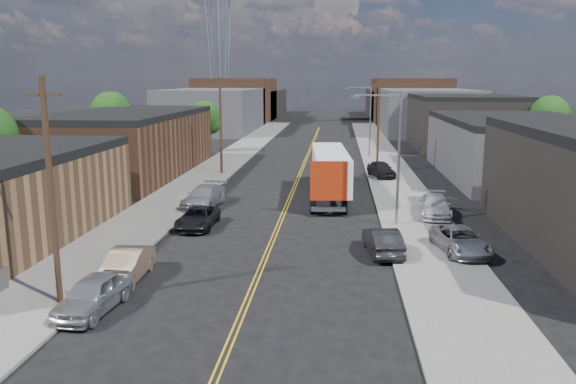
% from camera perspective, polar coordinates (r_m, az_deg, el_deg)
% --- Properties ---
extents(ground, '(260.00, 260.00, 0.00)m').
position_cam_1_polar(ground, '(73.22, 1.98, 3.66)').
color(ground, black).
rests_on(ground, ground).
extents(centerline, '(0.32, 120.00, 0.01)m').
position_cam_1_polar(centerline, '(58.42, 1.16, 1.70)').
color(centerline, gold).
rests_on(centerline, ground).
extents(sidewalk_left, '(5.00, 140.00, 0.15)m').
position_cam_1_polar(sidewalk_left, '(59.80, -7.96, 1.89)').
color(sidewalk_left, slate).
rests_on(sidewalk_left, ground).
extents(sidewalk_right, '(5.00, 140.00, 0.15)m').
position_cam_1_polar(sidewalk_right, '(58.53, 10.48, 1.60)').
color(sidewalk_right, slate).
rests_on(sidewalk_right, ground).
extents(warehouse_brown, '(12.00, 26.00, 6.60)m').
position_cam_1_polar(warehouse_brown, '(60.92, -16.10, 4.79)').
color(warehouse_brown, '#513220').
rests_on(warehouse_brown, ground).
extents(industrial_right_b, '(14.00, 24.00, 6.10)m').
position_cam_1_polar(industrial_right_b, '(61.54, 22.19, 4.22)').
color(industrial_right_b, '#3E3F41').
rests_on(industrial_right_b, ground).
extents(industrial_right_c, '(14.00, 22.00, 7.60)m').
position_cam_1_polar(industrial_right_c, '(86.56, 17.27, 6.89)').
color(industrial_right_c, black).
rests_on(industrial_right_c, ground).
extents(skyline_left_a, '(16.00, 30.00, 8.00)m').
position_cam_1_polar(skyline_left_a, '(110.24, -7.52, 8.26)').
color(skyline_left_a, '#3E3F41').
rests_on(skyline_left_a, ground).
extents(skyline_right_a, '(16.00, 30.00, 8.00)m').
position_cam_1_polar(skyline_right_a, '(108.79, 13.73, 8.00)').
color(skyline_right_a, '#3E3F41').
rests_on(skyline_right_a, ground).
extents(skyline_left_b, '(16.00, 26.00, 10.00)m').
position_cam_1_polar(skyline_left_b, '(134.68, -5.20, 9.29)').
color(skyline_left_b, '#513220').
rests_on(skyline_left_b, ground).
extents(skyline_right_b, '(16.00, 26.00, 10.00)m').
position_cam_1_polar(skyline_right_b, '(133.50, 12.17, 9.06)').
color(skyline_right_b, '#513220').
rests_on(skyline_right_b, ground).
extents(skyline_left_c, '(16.00, 40.00, 7.00)m').
position_cam_1_polar(skyline_left_c, '(154.45, -3.85, 9.02)').
color(skyline_left_c, black).
rests_on(skyline_left_c, ground).
extents(skyline_right_c, '(16.00, 40.00, 7.00)m').
position_cam_1_polar(skyline_right_c, '(153.42, 11.25, 8.81)').
color(skyline_right_c, black).
rests_on(skyline_right_c, ground).
extents(streetlight_near, '(3.39, 0.25, 9.00)m').
position_cam_1_polar(streetlight_near, '(37.89, 10.62, 4.36)').
color(streetlight_near, gray).
rests_on(streetlight_near, ground).
extents(streetlight_far, '(3.39, 0.25, 9.00)m').
position_cam_1_polar(streetlight_far, '(72.68, 8.05, 7.72)').
color(streetlight_far, gray).
rests_on(streetlight_far, ground).
extents(utility_pole_left_near, '(1.60, 0.26, 10.00)m').
position_cam_1_polar(utility_pole_left_near, '(25.96, -22.93, 0.06)').
color(utility_pole_left_near, black).
rests_on(utility_pole_left_near, ground).
extents(utility_pole_left_far, '(1.60, 0.26, 10.00)m').
position_cam_1_polar(utility_pole_left_far, '(58.91, -6.86, 6.74)').
color(utility_pole_left_far, black).
rests_on(utility_pole_left_far, ground).
extents(utility_pole_right, '(1.60, 0.26, 10.00)m').
position_cam_1_polar(utility_pole_right, '(60.77, 9.17, 6.82)').
color(utility_pole_right, black).
rests_on(utility_pole_right, ground).
extents(tree_left_mid, '(5.10, 5.04, 8.37)m').
position_cam_1_polar(tree_left_mid, '(73.12, -17.47, 7.46)').
color(tree_left_mid, black).
rests_on(tree_left_mid, ground).
extents(tree_left_far, '(4.35, 4.20, 6.97)m').
position_cam_1_polar(tree_left_far, '(76.75, -8.45, 7.33)').
color(tree_left_far, black).
rests_on(tree_left_far, ground).
extents(tree_right_far, '(4.85, 4.76, 7.91)m').
position_cam_1_polar(tree_right_far, '(77.14, 25.08, 6.87)').
color(tree_right_far, black).
rests_on(tree_right_far, ground).
extents(semi_truck, '(3.51, 15.76, 4.08)m').
position_cam_1_polar(semi_truck, '(48.08, 4.32, 2.37)').
color(semi_truck, white).
rests_on(semi_truck, ground).
extents(car_left_a, '(2.28, 4.77, 1.57)m').
position_cam_1_polar(car_left_a, '(25.82, -19.22, -9.79)').
color(car_left_a, '#A9ACAE').
rests_on(car_left_a, ground).
extents(car_left_b, '(1.74, 4.74, 1.55)m').
position_cam_1_polar(car_left_b, '(29.13, -16.13, -7.19)').
color(car_left_b, '#7C6451').
rests_on(car_left_b, ground).
extents(car_left_c, '(2.26, 4.90, 1.36)m').
position_cam_1_polar(car_left_c, '(38.24, -9.16, -2.61)').
color(car_left_c, black).
rests_on(car_left_c, ground).
extents(car_left_d, '(3.02, 5.92, 1.65)m').
position_cam_1_polar(car_left_d, '(44.36, -8.50, -0.46)').
color(car_left_d, '#A8ACAD').
rests_on(car_left_d, ground).
extents(car_right_oncoming, '(2.23, 4.86, 1.54)m').
position_cam_1_polar(car_right_oncoming, '(32.54, 9.60, -4.94)').
color(car_right_oncoming, black).
rests_on(car_right_oncoming, ground).
extents(car_right_lot_a, '(3.05, 5.35, 1.41)m').
position_cam_1_polar(car_right_lot_a, '(33.46, 17.12, -4.70)').
color(car_right_lot_a, '#9D9FA2').
rests_on(car_right_lot_a, sidewalk_right).
extents(car_right_lot_b, '(2.55, 5.30, 1.49)m').
position_cam_1_polar(car_right_lot_b, '(41.71, 14.71, -1.37)').
color(car_right_lot_b, '#B3B3B3').
rests_on(car_right_lot_b, sidewalk_right).
extents(car_right_lot_c, '(3.01, 4.98, 1.59)m').
position_cam_1_polar(car_right_lot_c, '(57.36, 9.45, 2.32)').
color(car_right_lot_c, black).
rests_on(car_right_lot_c, sidewalk_right).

